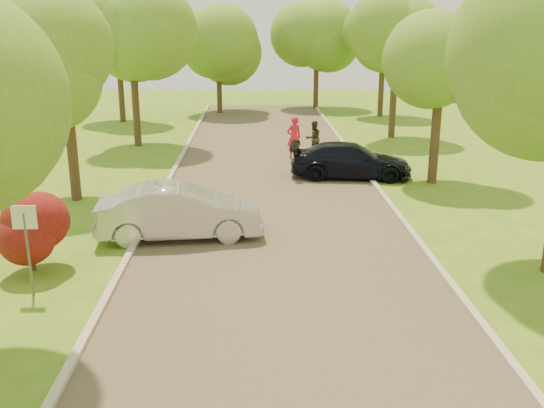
{
  "coord_description": "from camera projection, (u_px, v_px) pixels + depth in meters",
  "views": [
    {
      "loc": [
        -0.67,
        -9.03,
        6.04
      ],
      "look_at": [
        -0.17,
        6.88,
        1.3
      ],
      "focal_mm": 40.0,
      "sensor_mm": 36.0,
      "label": 1
    }
  ],
  "objects": [
    {
      "name": "ground",
      "position": [
        294.0,
        391.0,
        10.39
      ],
      "size": [
        100.0,
        100.0,
        0.0
      ],
      "primitive_type": "plane",
      "color": "#4A751B",
      "rests_on": "ground"
    },
    {
      "name": "road",
      "position": [
        276.0,
        235.0,
        18.06
      ],
      "size": [
        8.0,
        60.0,
        0.01
      ],
      "primitive_type": "cube",
      "color": "#4C4438",
      "rests_on": "ground"
    },
    {
      "name": "curb_left",
      "position": [
        140.0,
        234.0,
        17.92
      ],
      "size": [
        0.18,
        60.0,
        0.12
      ],
      "primitive_type": "cube",
      "color": "#B2AD9E",
      "rests_on": "ground"
    },
    {
      "name": "curb_right",
      "position": [
        411.0,
        232.0,
        18.16
      ],
      "size": [
        0.18,
        60.0,
        0.12
      ],
      "primitive_type": "cube",
      "color": "#B2AD9E",
      "rests_on": "ground"
    },
    {
      "name": "street_sign",
      "position": [
        26.0,
        232.0,
        13.6
      ],
      "size": [
        0.55,
        0.06,
        2.17
      ],
      "color": "#59595E",
      "rests_on": "ground"
    },
    {
      "name": "red_shrub",
      "position": [
        29.0,
        230.0,
        15.16
      ],
      "size": [
        1.7,
        1.7,
        1.95
      ],
      "color": "#382619",
      "rests_on": "ground"
    },
    {
      "name": "tree_l_midb",
      "position": [
        70.0,
        69.0,
        20.37
      ],
      "size": [
        4.3,
        4.2,
        6.62
      ],
      "color": "#382619",
      "rests_on": "ground"
    },
    {
      "name": "tree_l_far",
      "position": [
        136.0,
        36.0,
        29.71
      ],
      "size": [
        4.92,
        4.8,
        7.79
      ],
      "color": "#382619",
      "rests_on": "ground"
    },
    {
      "name": "tree_r_midb",
      "position": [
        447.0,
        56.0,
        22.61
      ],
      "size": [
        4.51,
        4.4,
        7.01
      ],
      "color": "#382619",
      "rests_on": "ground"
    },
    {
      "name": "tree_r_far",
      "position": [
        402.0,
        28.0,
        31.94
      ],
      "size": [
        5.33,
        5.2,
        8.34
      ],
      "color": "#382619",
      "rests_on": "ground"
    },
    {
      "name": "tree_bg_a",
      "position": [
        121.0,
        36.0,
        37.34
      ],
      "size": [
        5.12,
        5.0,
        7.72
      ],
      "color": "#382619",
      "rests_on": "ground"
    },
    {
      "name": "tree_bg_b",
      "position": [
        387.0,
        32.0,
        39.71
      ],
      "size": [
        5.12,
        5.0,
        7.95
      ],
      "color": "#382619",
      "rests_on": "ground"
    },
    {
      "name": "tree_bg_c",
      "position": [
        221.0,
        39.0,
        41.44
      ],
      "size": [
        4.92,
        4.8,
        7.33
      ],
      "color": "#382619",
      "rests_on": "ground"
    },
    {
      "name": "tree_bg_d",
      "position": [
        320.0,
        34.0,
        43.49
      ],
      "size": [
        5.12,
        5.0,
        7.72
      ],
      "color": "#382619",
      "rests_on": "ground"
    },
    {
      "name": "silver_sedan",
      "position": [
        180.0,
        212.0,
        17.63
      ],
      "size": [
        4.92,
        2.12,
        1.58
      ],
      "primitive_type": "imported",
      "rotation": [
        0.0,
        0.0,
        1.67
      ],
      "color": "#B2B1B6",
      "rests_on": "ground"
    },
    {
      "name": "dark_sedan",
      "position": [
        351.0,
        161.0,
        24.61
      ],
      "size": [
        5.08,
        2.55,
        1.42
      ],
      "primitive_type": "imported",
      "rotation": [
        0.0,
        0.0,
        1.45
      ],
      "color": "black",
      "rests_on": "ground"
    },
    {
      "name": "person_striped",
      "position": [
        294.0,
        138.0,
        28.1
      ],
      "size": [
        0.83,
        0.68,
        1.96
      ],
      "primitive_type": "imported",
      "rotation": [
        0.0,
        0.0,
        3.48
      ],
      "color": "red",
      "rests_on": "ground"
    },
    {
      "name": "person_olive",
      "position": [
        313.0,
        138.0,
        28.75
      ],
      "size": [
        0.98,
        0.88,
        1.66
      ],
      "primitive_type": "imported",
      "rotation": [
        0.0,
        0.0,
        3.52
      ],
      "color": "#2C2E1B",
      "rests_on": "ground"
    }
  ]
}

